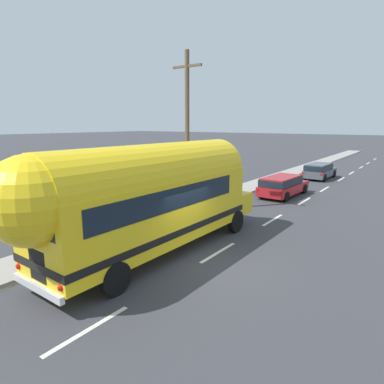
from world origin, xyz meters
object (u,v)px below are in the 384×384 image
object	(u,v)px
car_lead	(282,185)
car_second	(319,170)
utility_pole	(187,131)
painted_bus	(146,196)

from	to	relation	value
car_lead	car_second	size ratio (longest dim) A/B	1.07
utility_pole	painted_bus	world-z (taller)	utility_pole
utility_pole	painted_bus	size ratio (longest dim) A/B	0.74
painted_bus	utility_pole	bearing A→B (deg)	113.88
painted_bus	car_lead	size ratio (longest dim) A/B	2.43
painted_bus	car_second	distance (m)	21.83
utility_pole	car_second	distance (m)	16.42
utility_pole	car_second	size ratio (longest dim) A/B	1.91
utility_pole	car_second	bearing A→B (deg)	79.77
car_lead	car_second	bearing A→B (deg)	89.89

